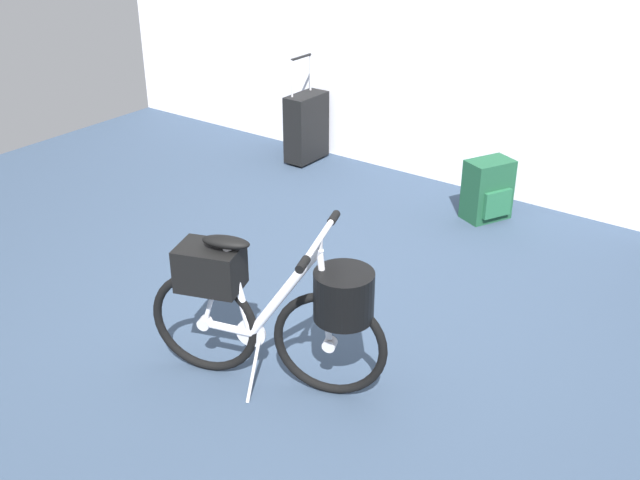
{
  "coord_description": "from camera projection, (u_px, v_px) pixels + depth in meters",
  "views": [
    {
      "loc": [
        1.89,
        -2.34,
        2.17
      ],
      "look_at": [
        0.01,
        0.24,
        0.55
      ],
      "focal_mm": 42.54,
      "sensor_mm": 36.0,
      "label": 1
    }
  ],
  "objects": [
    {
      "name": "folding_bike_foreground",
      "position": [
        275.0,
        305.0,
        3.32
      ],
      "size": [
        1.07,
        0.56,
        0.79
      ],
      "color": "black",
      "rests_on": "ground_plane"
    },
    {
      "name": "backpack_on_floor",
      "position": [
        488.0,
        190.0,
        5.01
      ],
      "size": [
        0.31,
        0.35,
        0.41
      ],
      "color": "#19472D",
      "rests_on": "ground_plane"
    },
    {
      "name": "ground_plane",
      "position": [
        289.0,
        359.0,
        3.66
      ],
      "size": [
        7.31,
        7.31,
        0.0
      ],
      "primitive_type": "plane",
      "color": "#2D3D51"
    },
    {
      "name": "rolling_suitcase",
      "position": [
        306.0,
        127.0,
        5.93
      ],
      "size": [
        0.18,
        0.36,
        0.83
      ],
      "color": "black",
      "rests_on": "ground_plane"
    }
  ]
}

